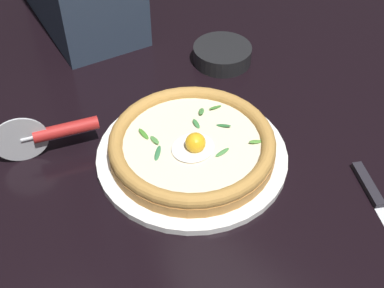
% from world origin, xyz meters
% --- Properties ---
extents(ground_plane, '(2.40, 2.40, 0.03)m').
position_xyz_m(ground_plane, '(0.00, 0.00, -0.01)').
color(ground_plane, black).
rests_on(ground_plane, ground).
extents(pizza_plate, '(0.32, 0.32, 0.01)m').
position_xyz_m(pizza_plate, '(0.02, 0.03, 0.01)').
color(pizza_plate, white).
rests_on(pizza_plate, ground).
extents(pizza, '(0.27, 0.27, 0.06)m').
position_xyz_m(pizza, '(0.02, 0.03, 0.03)').
color(pizza, '#BF813F').
rests_on(pizza, pizza_plate).
extents(side_bowl, '(0.12, 0.12, 0.03)m').
position_xyz_m(side_bowl, '(-0.22, -0.14, 0.02)').
color(side_bowl, black).
rests_on(side_bowl, ground).
extents(pizza_cutter, '(0.16, 0.08, 0.09)m').
position_xyz_m(pizza_cutter, '(0.18, -0.14, 0.04)').
color(pizza_cutter, silver).
rests_on(pizza_cutter, ground).
extents(table_knife, '(0.14, 0.21, 0.01)m').
position_xyz_m(table_knife, '(-0.13, 0.29, 0.00)').
color(table_knife, silver).
rests_on(table_knife, ground).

